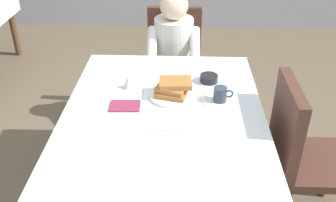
# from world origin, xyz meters

# --- Properties ---
(dining_table_main) EXTENTS (1.12, 1.52, 0.74)m
(dining_table_main) POSITION_xyz_m (0.00, 0.00, 0.65)
(dining_table_main) COLOR silver
(dining_table_main) RESTS_ON ground
(chair_diner) EXTENTS (0.44, 0.45, 0.93)m
(chair_diner) POSITION_xyz_m (0.03, 1.17, 0.53)
(chair_diner) COLOR #4C2D23
(chair_diner) RESTS_ON ground
(diner_person) EXTENTS (0.40, 0.43, 1.12)m
(diner_person) POSITION_xyz_m (0.03, 1.01, 0.67)
(diner_person) COLOR silver
(diner_person) RESTS_ON ground
(chair_right_side) EXTENTS (0.45, 0.44, 0.93)m
(chair_right_side) POSITION_xyz_m (0.77, 0.00, 0.53)
(chair_right_side) COLOR #4C2D23
(chair_right_side) RESTS_ON ground
(plate_breakfast) EXTENTS (0.28, 0.28, 0.02)m
(plate_breakfast) POSITION_xyz_m (0.05, 0.20, 0.75)
(plate_breakfast) COLOR white
(plate_breakfast) RESTS_ON dining_table_main
(breakfast_stack) EXTENTS (0.22, 0.19, 0.08)m
(breakfast_stack) POSITION_xyz_m (0.05, 0.20, 0.80)
(breakfast_stack) COLOR #A36B33
(breakfast_stack) RESTS_ON plate_breakfast
(cup_coffee) EXTENTS (0.11, 0.08, 0.08)m
(cup_coffee) POSITION_xyz_m (0.32, 0.16, 0.78)
(cup_coffee) COLOR #333D4C
(cup_coffee) RESTS_ON dining_table_main
(bowl_butter) EXTENTS (0.11, 0.11, 0.04)m
(bowl_butter) POSITION_xyz_m (0.27, 0.38, 0.76)
(bowl_butter) COLOR black
(bowl_butter) RESTS_ON dining_table_main
(syrup_pitcher) EXTENTS (0.08, 0.08, 0.07)m
(syrup_pitcher) POSITION_xyz_m (-0.22, 0.29, 0.78)
(syrup_pitcher) COLOR silver
(syrup_pitcher) RESTS_ON dining_table_main
(fork_left_of_plate) EXTENTS (0.02, 0.18, 0.00)m
(fork_left_of_plate) POSITION_xyz_m (-0.14, 0.18, 0.74)
(fork_left_of_plate) COLOR silver
(fork_left_of_plate) RESTS_ON dining_table_main
(knife_right_of_plate) EXTENTS (0.03, 0.20, 0.00)m
(knife_right_of_plate) POSITION_xyz_m (0.24, 0.18, 0.74)
(knife_right_of_plate) COLOR silver
(knife_right_of_plate) RESTS_ON dining_table_main
(spoon_near_edge) EXTENTS (0.15, 0.03, 0.00)m
(spoon_near_edge) POSITION_xyz_m (0.02, -0.14, 0.74)
(spoon_near_edge) COLOR silver
(spoon_near_edge) RESTS_ON dining_table_main
(napkin_folded) EXTENTS (0.17, 0.13, 0.01)m
(napkin_folded) POSITION_xyz_m (-0.22, 0.07, 0.74)
(napkin_folded) COLOR #8C2D4C
(napkin_folded) RESTS_ON dining_table_main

